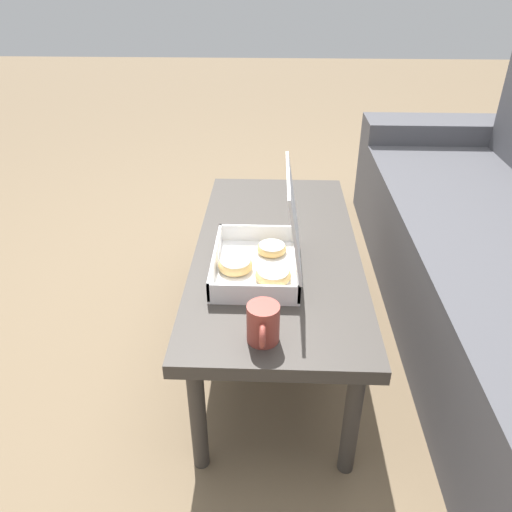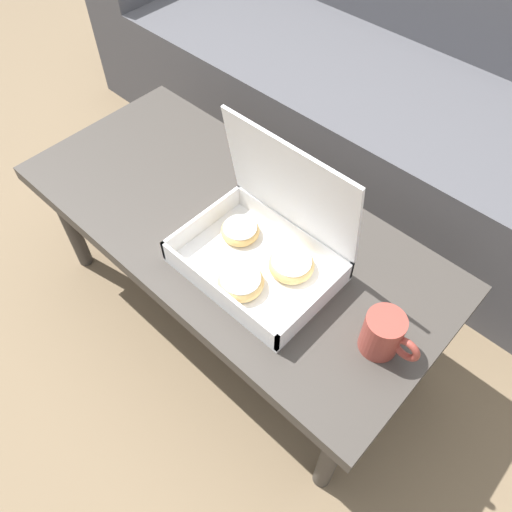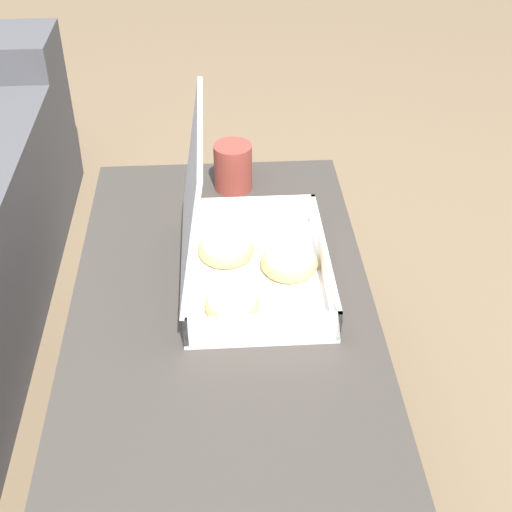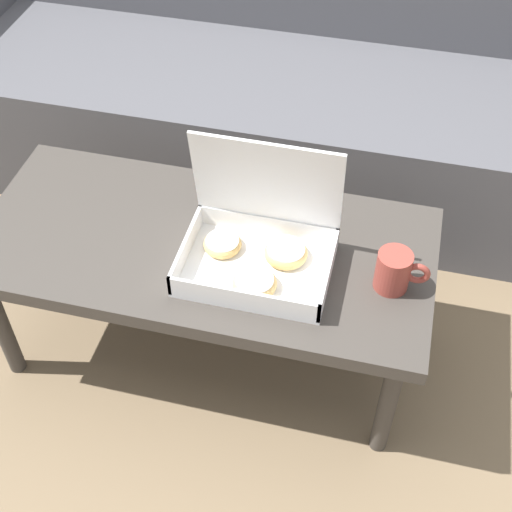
# 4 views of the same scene
# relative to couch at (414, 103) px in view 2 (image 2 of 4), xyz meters

# --- Properties ---
(ground_plane) EXTENTS (12.00, 12.00, 0.00)m
(ground_plane) POSITION_rel_couch_xyz_m (0.00, -0.80, -0.30)
(ground_plane) COLOR #756047
(couch) EXTENTS (2.50, 0.79, 0.88)m
(couch) POSITION_rel_couch_xyz_m (0.00, 0.00, 0.00)
(couch) COLOR #4C4C51
(couch) RESTS_ON ground_plane
(coffee_table) EXTENTS (1.12, 0.52, 0.42)m
(coffee_table) POSITION_rel_couch_xyz_m (0.00, -0.89, 0.08)
(coffee_table) COLOR #3D3833
(coffee_table) RESTS_ON ground_plane
(pastry_box) EXTENTS (0.35, 0.25, 0.31)m
(pastry_box) POSITION_rel_couch_xyz_m (0.15, -0.93, 0.18)
(pastry_box) COLOR white
(pastry_box) RESTS_ON coffee_table
(coffee_mug) EXTENTS (0.12, 0.08, 0.10)m
(coffee_mug) POSITION_rel_couch_xyz_m (0.46, -0.93, 0.17)
(coffee_mug) COLOR #993D33
(coffee_mug) RESTS_ON coffee_table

